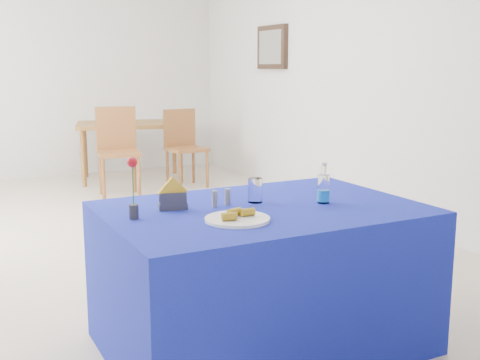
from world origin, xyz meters
The scene contains 16 objects.
floor centered at (0.00, 0.00, 0.00)m, with size 7.00×7.00×0.00m, color beige.
room_shell centered at (0.00, 0.00, 1.75)m, with size 7.00×7.00×7.00m.
picture_frame centered at (2.47, 1.60, 1.70)m, with size 0.06×0.64×0.52m, color black.
picture_art centered at (2.44, 1.60, 1.70)m, with size 0.02×0.52×0.40m, color #998C66.
plate centered at (-0.05, -2.41, 0.77)m, with size 0.31×0.31×0.01m, color white.
drinking_glass centered at (0.21, -2.10, 0.82)m, with size 0.08×0.08×0.13m, color white.
salt_shaker centered at (-0.02, -2.10, 0.80)m, with size 0.03×0.03×0.09m, color slate.
pepper_shaker centered at (0.06, -2.09, 0.80)m, with size 0.03×0.03×0.09m, color slate.
blue_table centered at (0.20, -2.21, 0.38)m, with size 1.60×1.10×0.76m.
water_bottle centered at (0.53, -2.28, 0.83)m, with size 0.07×0.07×0.21m.
napkin_holder centered at (-0.24, -2.06, 0.81)m, with size 0.16×0.09×0.17m.
rose_vase centered at (-0.47, -2.15, 0.90)m, with size 0.05×0.05×0.30m.
oak_table centered at (1.02, 2.75, 0.68)m, with size 1.53×1.19×0.76m.
chair_bg_left centered at (0.59, 1.87, 0.59)m, with size 0.53×0.53×1.02m.
chair_bg_right centered at (1.48, 2.06, 0.55)m, with size 0.46×0.46×0.95m.
banana_pieces centered at (-0.05, -2.40, 0.79)m, with size 0.19×0.12×0.04m.
Camera 1 is at (-1.29, -4.84, 1.47)m, focal length 45.00 mm.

